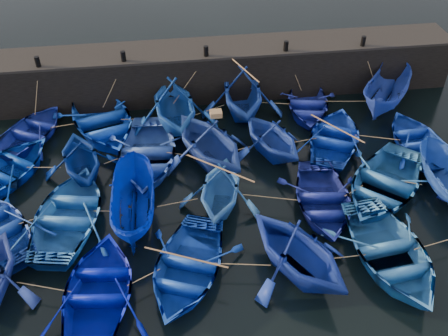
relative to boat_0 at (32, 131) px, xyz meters
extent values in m
plane|color=black|center=(8.52, -7.44, -0.45)|extent=(120.00, 120.00, 0.00)
cube|color=black|center=(8.52, 3.06, 0.80)|extent=(26.00, 2.50, 2.50)
cube|color=black|center=(8.52, 3.06, 2.11)|extent=(26.00, 2.50, 0.12)
cylinder|color=black|center=(0.52, 2.16, 2.42)|extent=(0.24, 0.24, 0.50)
cylinder|color=black|center=(4.52, 2.16, 2.42)|extent=(0.24, 0.24, 0.50)
cylinder|color=black|center=(8.52, 2.16, 2.42)|extent=(0.24, 0.24, 0.50)
cylinder|color=black|center=(12.52, 2.16, 2.42)|extent=(0.24, 0.24, 0.50)
cylinder|color=black|center=(16.52, 2.16, 2.42)|extent=(0.24, 0.24, 0.50)
imported|color=navy|center=(0.00, 0.00, 0.00)|extent=(4.75, 5.25, 0.89)
imported|color=blue|center=(3.24, 0.23, 0.15)|extent=(5.64, 6.69, 1.19)
imported|color=#1549A5|center=(6.72, 0.10, 0.82)|extent=(4.53, 5.14, 2.54)
imported|color=navy|center=(10.13, 0.82, 0.81)|extent=(4.44, 5.05, 2.51)
imported|color=navy|center=(13.41, 0.46, 0.01)|extent=(4.00, 4.95, 0.91)
imported|color=navy|center=(17.38, 0.18, 0.51)|extent=(4.48, 5.04, 1.91)
imported|color=#032F91|center=(-0.64, -2.87, 0.05)|extent=(5.67, 5.95, 1.00)
imported|color=navy|center=(2.60, -3.07, 0.54)|extent=(4.07, 4.44, 1.98)
imported|color=#2D51B7|center=(5.30, -2.65, 0.11)|extent=(4.31, 5.71, 1.12)
imported|color=navy|center=(8.06, -3.00, 0.81)|extent=(5.77, 6.07, 2.50)
imported|color=navy|center=(10.88, -2.71, 0.57)|extent=(4.59, 4.86, 2.03)
imported|color=#0C2EA2|center=(13.93, -2.52, 0.04)|extent=(5.14, 5.75, 0.98)
imported|color=navy|center=(17.64, -3.18, 0.01)|extent=(3.39, 4.58, 0.92)
imported|color=blue|center=(2.34, -5.93, 0.09)|extent=(4.62, 5.78, 1.07)
imported|color=#001C97|center=(4.75, -6.02, 0.42)|extent=(1.87, 4.53, 1.73)
imported|color=blue|center=(8.15, -5.79, 0.55)|extent=(4.14, 4.51, 1.99)
imported|color=navy|center=(12.14, -6.45, 0.03)|extent=(3.80, 4.94, 0.95)
imported|color=#1B5690|center=(14.87, -5.94, 0.11)|extent=(6.47, 6.60, 1.12)
imported|color=navy|center=(17.28, -6.21, 0.32)|extent=(1.54, 3.99, 1.54)
imported|color=#000CA4|center=(3.65, -9.63, 0.05)|extent=(3.93, 5.13, 0.99)
imported|color=#0F3AB4|center=(6.55, -9.09, 0.05)|extent=(4.91, 5.68, 0.99)
imported|color=navy|center=(10.32, -9.45, 0.71)|extent=(5.50, 5.71, 2.32)
imported|color=blue|center=(13.70, -9.45, 0.09)|extent=(4.24, 5.56, 1.08)
cube|color=olive|center=(8.36, -3.00, 2.17)|extent=(0.49, 0.41, 0.23)
cylinder|color=tan|center=(1.62, 0.11, 0.10)|extent=(1.45, 0.26, 0.04)
cylinder|color=tan|center=(4.98, 0.16, 0.10)|extent=(1.68, 0.17, 0.04)
cylinder|color=tan|center=(8.42, 0.46, 0.10)|extent=(1.62, 0.75, 0.04)
cylinder|color=tan|center=(11.77, 0.64, 0.10)|extent=(1.49, 0.39, 0.04)
cylinder|color=tan|center=(15.40, 0.32, 0.10)|extent=(2.18, 0.32, 0.04)
cylinder|color=tan|center=(0.98, -2.97, 0.10)|extent=(1.44, 0.23, 0.04)
cylinder|color=tan|center=(3.95, -2.86, 0.10)|extent=(0.92, 0.45, 0.04)
cylinder|color=tan|center=(6.68, -2.83, 0.10)|extent=(0.97, 0.38, 0.04)
cylinder|color=tan|center=(9.47, -2.86, 0.10)|extent=(1.03, 0.32, 0.04)
cylinder|color=tan|center=(12.40, -2.62, 0.10)|extent=(1.26, 0.23, 0.04)
cylinder|color=tan|center=(15.79, -2.85, 0.10)|extent=(1.92, 0.70, 0.04)
cylinder|color=tan|center=(0.97, -6.08, 0.10)|extent=(0.94, 0.35, 0.04)
cylinder|color=tan|center=(3.54, -5.97, 0.10)|extent=(0.62, 0.13, 0.04)
cylinder|color=tan|center=(6.45, -5.91, 0.10)|extent=(1.61, 0.26, 0.04)
cylinder|color=tan|center=(10.15, -6.12, 0.10)|extent=(2.20, 0.69, 0.04)
cylinder|color=tan|center=(13.51, -6.19, 0.10)|extent=(0.94, 0.54, 0.04)
cylinder|color=tan|center=(16.08, -6.08, 0.10)|extent=(0.63, 0.31, 0.04)
cylinder|color=tan|center=(1.83, -9.31, 0.10)|extent=(1.85, 0.68, 0.04)
cylinder|color=tan|center=(5.10, -9.36, 0.10)|extent=(1.11, 0.58, 0.04)
cylinder|color=tan|center=(8.43, -9.27, 0.10)|extent=(1.98, 0.39, 0.04)
cylinder|color=tan|center=(12.01, -9.45, 0.10)|extent=(1.58, 0.04, 0.04)
cylinder|color=tan|center=(15.90, -9.20, 0.10)|extent=(2.61, 0.52, 0.04)
cylinder|color=tan|center=(0.26, 1.63, 1.14)|extent=(0.57, 0.91, 2.09)
cylinder|color=tan|center=(3.88, 1.75, 1.14)|extent=(1.32, 0.68, 2.09)
cylinder|color=tan|center=(7.62, 1.68, 1.14)|extent=(1.84, 0.81, 2.09)
cylinder|color=tan|center=(9.32, 2.04, 1.14)|extent=(1.64, 0.08, 2.09)
cylinder|color=tan|center=(12.96, 1.86, 1.14)|extent=(0.93, 0.45, 2.09)
cylinder|color=tan|center=(16.95, 1.72, 1.14)|extent=(0.91, 0.74, 2.09)
cylinder|color=#99724C|center=(10.13, 0.82, 2.09)|extent=(1.08, 2.84, 0.06)
cylinder|color=#99724C|center=(13.93, -2.52, 0.57)|extent=(1.77, 2.49, 0.06)
cylinder|color=#99724C|center=(8.15, -5.79, 1.57)|extent=(2.34, 1.97, 0.06)
cylinder|color=#99724C|center=(6.55, -9.09, 0.57)|extent=(2.74, 1.32, 0.06)
camera|label=1|loc=(6.32, -20.12, 13.59)|focal=40.00mm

